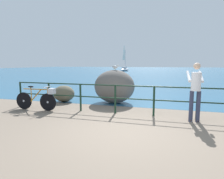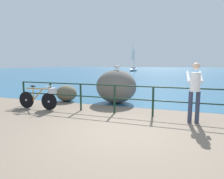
% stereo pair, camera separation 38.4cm
% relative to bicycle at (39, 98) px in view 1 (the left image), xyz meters
% --- Properties ---
extents(ground_plane, '(120.00, 120.00, 0.10)m').
position_rel_bicycle_xyz_m(ground_plane, '(3.55, 18.54, -0.51)').
color(ground_plane, '#756656').
extents(sea_surface, '(120.00, 90.00, 0.01)m').
position_rel_bicycle_xyz_m(sea_surface, '(3.55, 46.49, -0.46)').
color(sea_surface, '#285B7F').
rests_on(sea_surface, ground_plane).
extents(promenade_railing, '(9.42, 0.07, 1.02)m').
position_rel_bicycle_xyz_m(promenade_railing, '(3.55, 0.35, 0.17)').
color(promenade_railing, black).
rests_on(promenade_railing, ground_plane).
extents(bicycle, '(1.70, 0.48, 0.92)m').
position_rel_bicycle_xyz_m(bicycle, '(0.00, 0.00, 0.00)').
color(bicycle, black).
rests_on(bicycle, ground_plane).
extents(person_at_railing, '(0.47, 0.65, 1.78)m').
position_rel_bicycle_xyz_m(person_at_railing, '(5.44, 0.07, 0.53)').
color(person_at_railing, '#333851').
rests_on(person_at_railing, ground_plane).
extents(breakwater_boulder_main, '(1.81, 1.58, 1.47)m').
position_rel_bicycle_xyz_m(breakwater_boulder_main, '(2.35, 2.16, 0.27)').
color(breakwater_boulder_main, '#605B56').
rests_on(breakwater_boulder_main, ground).
extents(breakwater_boulder_left, '(0.99, 0.85, 0.75)m').
position_rel_bicycle_xyz_m(breakwater_boulder_left, '(0.05, 1.74, -0.09)').
color(breakwater_boulder_left, '#605B48').
rests_on(breakwater_boulder_left, ground).
extents(seagull, '(0.34, 0.17, 0.23)m').
position_rel_bicycle_xyz_m(seagull, '(2.37, 2.22, 1.15)').
color(seagull, gold).
rests_on(seagull, breakwater_boulder_main).
extents(sailboat, '(1.85, 4.53, 6.16)m').
position_rel_bicycle_xyz_m(sailboat, '(-4.95, 38.19, 0.24)').
color(sailboat, white).
rests_on(sailboat, sea_surface).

